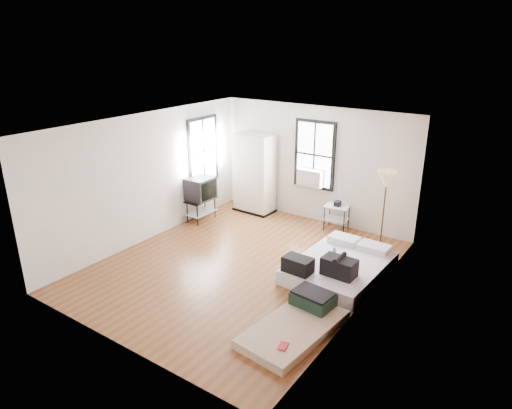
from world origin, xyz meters
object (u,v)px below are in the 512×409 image
Objects in this scene: mattress_main at (339,266)px; side_table at (337,210)px; wardrobe at (254,174)px; floor_lamp at (386,183)px; tv_stand at (201,190)px; mattress_bare at (298,321)px.

side_table is (-0.97, 1.96, 0.30)m from mattress_main.
floor_lamp is (3.62, -0.69, 0.57)m from wardrobe.
mattress_main is at bearing -28.63° from wardrobe.
mattress_main is at bearing -106.66° from floor_lamp.
tv_stand is at bearing -155.68° from side_table.
side_table is 1.89m from floor_lamp.
mattress_bare is at bearing -92.91° from floor_lamp.
mattress_bare is 4.06m from side_table.
wardrobe is at bearing 169.19° from floor_lamp.
mattress_main is 3.86m from wardrobe.
mattress_bare is 1.71× the size of tv_stand.
wardrobe is (-3.46, 3.80, 0.89)m from mattress_bare.
wardrobe reaches higher than floor_lamp.
side_table reaches higher than mattress_main.
mattress_bare is (0.20, -1.91, -0.07)m from mattress_main.
floor_lamp is (1.33, -0.76, 1.10)m from side_table.
wardrobe reaches higher than tv_stand.
mattress_main is at bearing -63.62° from side_table.
side_table reaches higher than mattress_bare.
mattress_bare is at bearing -30.82° from tv_stand.
side_table is (2.29, 0.07, -0.53)m from wardrobe.
floor_lamp reaches higher than mattress_main.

